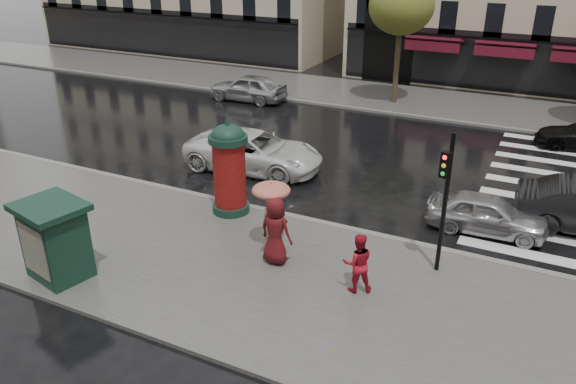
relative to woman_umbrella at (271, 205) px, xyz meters
The scene contains 16 objects.
ground 1.87m from the woman_umbrella, 51.29° to the right, with size 160.00×160.00×0.00m, color black.
near_sidewalk 2.10m from the woman_umbrella, 63.35° to the right, with size 90.00×7.00×0.12m, color #474744.
far_sidewalk 18.23m from the woman_umbrella, 87.88° to the left, with size 90.00×6.00×0.12m, color #474744.
near_kerb 2.69m from the woman_umbrella, 72.76° to the left, with size 90.00×0.25×0.14m, color slate.
far_kerb 15.25m from the woman_umbrella, 87.47° to the left, with size 90.00×0.25×0.14m, color slate.
zebra_crossing 11.12m from the woman_umbrella, 52.72° to the left, with size 3.60×11.75×0.01m, color silver.
tree_far_left 17.59m from the woman_umbrella, 94.43° to the left, with size 3.40×3.40×6.64m.
woman_umbrella is the anchor object (origin of this frame).
woman_red 3.20m from the woman_umbrella, 17.72° to the right, with size 0.80×0.62×1.64m, color #B21529.
man_burgundy 0.89m from the woman_umbrella, 54.02° to the right, with size 0.96×0.63×1.97m, color #551115.
morris_column 2.85m from the woman_umbrella, 146.59° to the left, with size 1.27×1.27×3.42m.
traffic_light 4.83m from the woman_umbrella, 10.85° to the left, with size 0.29×0.39×3.99m.
newsstand 5.91m from the woman_umbrella, 139.41° to the right, with size 2.08×1.87×2.15m.
car_silver 6.90m from the woman_umbrella, 36.49° to the left, with size 1.49×3.69×1.26m, color #B1B0B5.
car_white 6.54m from the woman_umbrella, 123.91° to the left, with size 2.54×5.51×1.53m, color white.
car_far_silver 16.77m from the woman_umbrella, 122.26° to the left, with size 1.78×4.43×1.51m, color #B1B1B6.
Camera 1 is at (6.14, -11.95, 8.59)m, focal length 35.00 mm.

